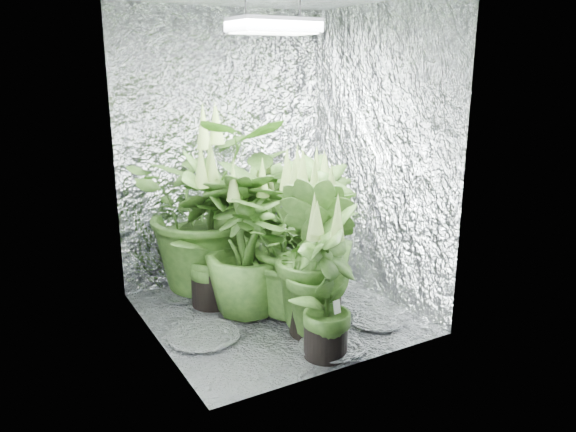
% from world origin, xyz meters
% --- Properties ---
extents(ground, '(1.60, 1.60, 0.00)m').
position_xyz_m(ground, '(0.00, 0.00, 0.00)').
color(ground, silver).
rests_on(ground, ground).
extents(walls, '(1.62, 1.62, 2.00)m').
position_xyz_m(walls, '(0.00, 0.00, 1.00)').
color(walls, silver).
rests_on(walls, ground).
extents(grow_lamp, '(0.50, 0.30, 0.22)m').
position_xyz_m(grow_lamp, '(0.00, 0.00, 1.83)').
color(grow_lamp, gray).
rests_on(grow_lamp, ceiling).
extents(plant_a, '(1.34, 1.34, 1.36)m').
position_xyz_m(plant_a, '(-0.21, 0.60, 0.65)').
color(plant_a, black).
rests_on(plant_a, ground).
extents(plant_b, '(0.77, 0.77, 1.14)m').
position_xyz_m(plant_b, '(-0.31, 0.34, 0.52)').
color(plant_b, black).
rests_on(plant_b, ground).
extents(plant_c, '(0.54, 0.54, 0.98)m').
position_xyz_m(plant_c, '(0.15, 0.44, 0.45)').
color(plant_c, black).
rests_on(plant_c, ground).
extents(plant_d, '(0.70, 0.70, 1.04)m').
position_xyz_m(plant_d, '(-0.17, 0.08, 0.48)').
color(plant_d, black).
rests_on(plant_d, ground).
extents(plant_e, '(1.16, 1.16, 1.11)m').
position_xyz_m(plant_e, '(0.11, -0.09, 0.53)').
color(plant_e, black).
rests_on(plant_e, ground).
extents(plant_f, '(0.63, 0.63, 0.96)m').
position_xyz_m(plant_f, '(-0.02, -0.64, 0.44)').
color(plant_f, black).
rests_on(plant_f, ground).
extents(plant_g, '(0.63, 0.63, 1.09)m').
position_xyz_m(plant_g, '(0.08, -0.37, 0.49)').
color(plant_g, black).
rests_on(plant_g, ground).
extents(plant_h, '(0.66, 0.66, 1.07)m').
position_xyz_m(plant_h, '(0.33, 0.05, 0.50)').
color(plant_h, black).
rests_on(plant_h, ground).
extents(circulation_fan, '(0.21, 0.34, 0.41)m').
position_xyz_m(circulation_fan, '(0.57, 0.59, 0.17)').
color(circulation_fan, black).
rests_on(circulation_fan, ground).
extents(plant_label, '(0.05, 0.03, 0.08)m').
position_xyz_m(plant_label, '(0.03, -0.67, 0.30)').
color(plant_label, white).
rests_on(plant_label, plant_f).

